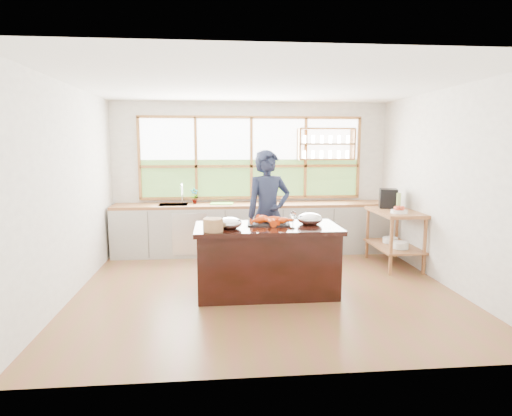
{
  "coord_description": "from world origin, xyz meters",
  "views": [
    {
      "loc": [
        -0.65,
        -5.58,
        1.93
      ],
      "look_at": [
        -0.11,
        0.15,
        1.08
      ],
      "focal_mm": 30.0,
      "sensor_mm": 36.0,
      "label": 1
    }
  ],
  "objects": [
    {
      "name": "ground_plane",
      "position": [
        0.0,
        0.0,
        0.0
      ],
      "size": [
        5.0,
        5.0,
        0.0
      ],
      "primitive_type": "plane",
      "color": "brown"
    },
    {
      "name": "room_shell",
      "position": [
        0.02,
        0.51,
        1.75
      ],
      "size": [
        5.02,
        4.52,
        2.71
      ],
      "color": "white",
      "rests_on": "ground_plane"
    },
    {
      "name": "back_counter",
      "position": [
        -0.02,
        1.94,
        0.45
      ],
      "size": [
        4.9,
        0.63,
        0.9
      ],
      "color": "#B7B6AE",
      "rests_on": "ground_plane"
    },
    {
      "name": "right_shelf_unit",
      "position": [
        2.19,
        0.89,
        0.6
      ],
      "size": [
        0.62,
        1.1,
        0.9
      ],
      "color": "olive",
      "rests_on": "ground_plane"
    },
    {
      "name": "island",
      "position": [
        0.0,
        -0.2,
        0.45
      ],
      "size": [
        1.85,
        0.9,
        0.9
      ],
      "color": "black",
      "rests_on": "ground_plane"
    },
    {
      "name": "cook",
      "position": [
        0.11,
        0.54,
        0.93
      ],
      "size": [
        0.77,
        0.61,
        1.86
      ],
      "primitive_type": "imported",
      "rotation": [
        0.0,
        0.0,
        0.26
      ],
      "color": "#1C223B",
      "rests_on": "ground_plane"
    },
    {
      "name": "potted_plant",
      "position": [
        -1.03,
        2.0,
        1.04
      ],
      "size": [
        0.17,
        0.14,
        0.28
      ],
      "primitive_type": "imported",
      "rotation": [
        0.0,
        0.0,
        0.27
      ],
      "color": "slate",
      "rests_on": "back_counter"
    },
    {
      "name": "cutting_board",
      "position": [
        -0.55,
        1.94,
        0.91
      ],
      "size": [
        0.43,
        0.34,
        0.01
      ],
      "primitive_type": "cube",
      "rotation": [
        0.0,
        0.0,
        -0.11
      ],
      "color": "#6EC73C",
      "rests_on": "back_counter"
    },
    {
      "name": "espresso_machine",
      "position": [
        2.19,
        1.21,
        1.06
      ],
      "size": [
        0.35,
        0.36,
        0.32
      ],
      "primitive_type": "cube",
      "rotation": [
        0.0,
        0.0,
        -0.29
      ],
      "color": "black",
      "rests_on": "right_shelf_unit"
    },
    {
      "name": "wine_bottle",
      "position": [
        2.24,
        0.91,
        1.04
      ],
      "size": [
        0.08,
        0.08,
        0.28
      ],
      "primitive_type": "cylinder",
      "rotation": [
        0.0,
        0.0,
        -0.17
      ],
      "color": "#A2C762",
      "rests_on": "right_shelf_unit"
    },
    {
      "name": "fruit_bowl",
      "position": [
        2.14,
        0.65,
        0.94
      ],
      "size": [
        0.25,
        0.25,
        0.11
      ],
      "color": "white",
      "rests_on": "right_shelf_unit"
    },
    {
      "name": "slate_board",
      "position": [
        0.04,
        -0.07,
        0.91
      ],
      "size": [
        0.59,
        0.45,
        0.02
      ],
      "primitive_type": "cube",
      "rotation": [
        0.0,
        0.0,
        -0.1
      ],
      "color": "black",
      "rests_on": "island"
    },
    {
      "name": "lobster_pile",
      "position": [
        0.06,
        -0.1,
        0.96
      ],
      "size": [
        0.52,
        0.48,
        0.08
      ],
      "color": "#DE4901",
      "rests_on": "slate_board"
    },
    {
      "name": "mixing_bowl_left",
      "position": [
        -0.49,
        -0.32,
        0.97
      ],
      "size": [
        0.31,
        0.31,
        0.15
      ],
      "primitive_type": "ellipsoid",
      "color": "silver",
      "rests_on": "island"
    },
    {
      "name": "mixing_bowl_right",
      "position": [
        0.58,
        -0.12,
        0.97
      ],
      "size": [
        0.33,
        0.33,
        0.16
      ],
      "primitive_type": "ellipsoid",
      "color": "silver",
      "rests_on": "island"
    },
    {
      "name": "wine_glass",
      "position": [
        0.3,
        -0.4,
        1.06
      ],
      "size": [
        0.08,
        0.08,
        0.22
      ],
      "color": "white",
      "rests_on": "island"
    },
    {
      "name": "wicker_basket",
      "position": [
        -0.69,
        -0.48,
        0.98
      ],
      "size": [
        0.24,
        0.24,
        0.16
      ],
      "primitive_type": "cylinder",
      "color": "tan",
      "rests_on": "island"
    },
    {
      "name": "parchment_roll",
      "position": [
        -0.72,
        -0.03,
        0.94
      ],
      "size": [
        0.19,
        0.31,
        0.08
      ],
      "primitive_type": "cylinder",
      "rotation": [
        1.57,
        0.0,
        0.41
      ],
      "color": "silver",
      "rests_on": "island"
    }
  ]
}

